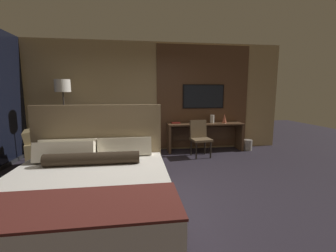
{
  "coord_description": "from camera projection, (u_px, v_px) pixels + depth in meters",
  "views": [
    {
      "loc": [
        -0.31,
        -3.31,
        1.53
      ],
      "look_at": [
        0.28,
        0.84,
        0.9
      ],
      "focal_mm": 24.0,
      "sensor_mm": 36.0,
      "label": 1
    }
  ],
  "objects": [
    {
      "name": "floor_lamp",
      "position": [
        63.0,
        92.0,
        5.06
      ],
      "size": [
        0.34,
        0.34,
        1.82
      ],
      "color": "#282623",
      "rests_on": "ground_plane"
    },
    {
      "name": "ground_plane",
      "position": [
        158.0,
        191.0,
        3.52
      ],
      "size": [
        16.0,
        16.0,
        0.0
      ],
      "primitive_type": "plane",
      "color": "#28232D"
    },
    {
      "name": "waste_bin",
      "position": [
        248.0,
        145.0,
        5.97
      ],
      "size": [
        0.22,
        0.22,
        0.28
      ],
      "color": "gray",
      "rests_on": "ground_plane"
    },
    {
      "name": "armchair_by_window",
      "position": [
        47.0,
        155.0,
        4.54
      ],
      "size": [
        0.98,
        1.0,
        0.81
      ],
      "rotation": [
        0.0,
        0.0,
        1.91
      ],
      "color": "olive",
      "rests_on": "ground_plane"
    },
    {
      "name": "book",
      "position": [
        176.0,
        123.0,
        5.83
      ],
      "size": [
        0.23,
        0.17,
        0.03
      ],
      "color": "maroon",
      "rests_on": "desk"
    },
    {
      "name": "vase_short",
      "position": [
        212.0,
        119.0,
        5.94
      ],
      "size": [
        0.11,
        0.11,
        0.21
      ],
      "color": "silver",
      "rests_on": "desk"
    },
    {
      "name": "desk_chair",
      "position": [
        200.0,
        135.0,
        5.39
      ],
      "size": [
        0.49,
        0.49,
        0.86
      ],
      "rotation": [
        0.0,
        0.0,
        0.11
      ],
      "color": "brown",
      "rests_on": "ground_plane"
    },
    {
      "name": "wall_back_tv_panel",
      "position": [
        156.0,
        97.0,
        5.87
      ],
      "size": [
        7.2,
        0.09,
        2.8
      ],
      "color": "tan",
      "rests_on": "ground_plane"
    },
    {
      "name": "bed",
      "position": [
        87.0,
        191.0,
        2.73
      ],
      "size": [
        1.99,
        2.12,
        1.34
      ],
      "color": "#33281E",
      "rests_on": "ground_plane"
    },
    {
      "name": "vase_tall",
      "position": [
        224.0,
        118.0,
        5.89
      ],
      "size": [
        0.12,
        0.12,
        0.24
      ],
      "color": "#B2563D",
      "rests_on": "desk"
    },
    {
      "name": "tv",
      "position": [
        203.0,
        96.0,
        5.97
      ],
      "size": [
        1.12,
        0.04,
        0.63
      ],
      "color": "black"
    },
    {
      "name": "desk",
      "position": [
        205.0,
        131.0,
        5.93
      ],
      "size": [
        1.99,
        0.46,
        0.73
      ],
      "color": "brown",
      "rests_on": "ground_plane"
    }
  ]
}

